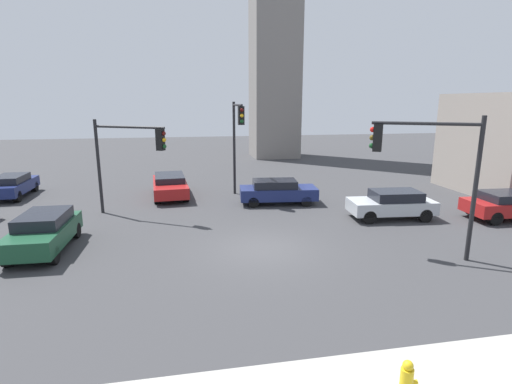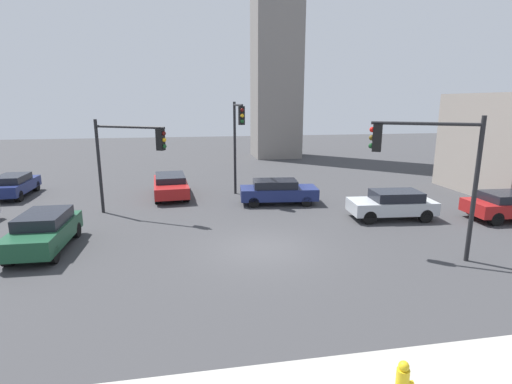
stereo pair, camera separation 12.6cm
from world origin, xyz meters
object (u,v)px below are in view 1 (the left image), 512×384
at_px(car_0, 12,185).
at_px(car_4, 512,204).
at_px(car_1, 392,204).
at_px(car_2, 44,231).
at_px(traffic_light_0, 129,149).
at_px(fire_hydrant, 406,382).
at_px(car_5, 170,185).
at_px(car_6, 277,191).
at_px(traffic_light_2, 426,158).
at_px(traffic_light_1, 237,131).

height_order(car_0, car_4, car_0).
bearing_deg(car_1, car_4, 173.38).
bearing_deg(car_2, traffic_light_0, 147.52).
bearing_deg(fire_hydrant, car_2, 133.24).
distance_m(fire_hydrant, car_2, 13.62).
xyz_separation_m(car_2, car_4, (21.14, 0.33, -0.04)).
height_order(car_2, car_5, car_2).
bearing_deg(car_2, car_1, 96.90).
distance_m(fire_hydrant, car_6, 15.30).
height_order(traffic_light_0, car_1, traffic_light_0).
relative_size(fire_hydrant, car_5, 0.17).
relative_size(car_1, car_2, 1.02).
xyz_separation_m(traffic_light_0, fire_hydrant, (6.51, -14.12, -2.84)).
bearing_deg(car_2, car_6, 118.20).
bearing_deg(car_6, car_4, -19.16).
bearing_deg(car_5, traffic_light_0, -26.79).
bearing_deg(traffic_light_2, traffic_light_1, -30.96).
distance_m(fire_hydrant, car_5, 18.83).
relative_size(traffic_light_1, car_0, 1.38).
xyz_separation_m(car_0, car_1, (20.23, -8.24, 0.01)).
xyz_separation_m(car_0, car_5, (9.32, -1.44, -0.03)).
xyz_separation_m(car_0, car_2, (4.79, -9.73, 0.04)).
distance_m(traffic_light_2, fire_hydrant, 8.91).
bearing_deg(car_4, fire_hydrant, -136.34).
bearing_deg(car_5, traffic_light_1, 69.07).
bearing_deg(car_1, car_2, 10.41).
bearing_deg(car_0, car_6, -106.23).
bearing_deg(traffic_light_2, traffic_light_0, -2.15).
bearing_deg(traffic_light_0, car_4, 18.09).
bearing_deg(car_2, car_4, 92.27).
relative_size(traffic_light_2, car_4, 1.14).
bearing_deg(fire_hydrant, car_1, 61.86).
relative_size(traffic_light_1, traffic_light_2, 1.09).
relative_size(traffic_light_1, car_2, 1.36).
xyz_separation_m(traffic_light_0, car_0, (-7.61, 5.52, -2.67)).
bearing_deg(car_2, fire_hydrant, 44.63).
height_order(traffic_light_1, car_1, traffic_light_1).
bearing_deg(traffic_light_2, fire_hydrant, 86.87).
bearing_deg(car_4, car_2, -176.41).
height_order(fire_hydrant, car_2, car_2).
bearing_deg(car_0, fire_hydrant, -144.52).
bearing_deg(car_5, traffic_light_2, 35.83).
height_order(car_1, car_4, car_1).
relative_size(traffic_light_0, car_2, 1.16).
distance_m(car_4, car_6, 11.71).
height_order(traffic_light_2, car_6, traffic_light_2).
distance_m(traffic_light_1, car_5, 5.34).
bearing_deg(fire_hydrant, car_0, 125.71).
bearing_deg(fire_hydrant, car_4, 40.96).
bearing_deg(fire_hydrant, car_6, 85.45).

